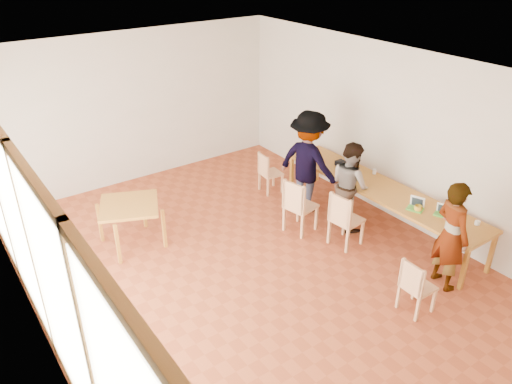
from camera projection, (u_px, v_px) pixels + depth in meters
ground at (253, 268)px, 7.68m from camera, size 8.00×8.00×0.00m
wall_back at (137, 108)px, 9.87m from camera, size 6.00×0.10×3.00m
wall_right at (396, 136)px, 8.52m from camera, size 0.10×8.00×3.00m
window_wall at (32, 251)px, 5.47m from camera, size 0.10×8.00×3.00m
ceiling at (252, 73)px, 6.28m from camera, size 6.00×8.00×0.04m
communal_table at (380, 190)px, 8.49m from camera, size 0.80×4.00×0.75m
side_table at (129, 209)px, 7.97m from camera, size 0.90×0.90×0.75m
chair_near at (415, 282)px, 6.57m from camera, size 0.39×0.39×0.44m
chair_mid at (343, 215)px, 7.96m from camera, size 0.49×0.49×0.51m
chair_far at (297, 201)px, 8.32m from camera, size 0.54×0.54×0.52m
chair_empty at (267, 169)px, 9.69m from camera, size 0.42×0.42×0.44m
chair_spare at (96, 306)px, 6.12m from camera, size 0.54×0.54×0.45m
person_near at (451, 236)px, 6.97m from camera, size 0.54×0.69×1.66m
person_mid at (350, 185)px, 8.47m from camera, size 0.75×0.87×1.55m
person_far at (308, 163)px, 8.88m from camera, size 0.97×1.36×1.90m
laptop_near at (442, 212)px, 7.63m from camera, size 0.24×0.26×0.18m
laptop_mid at (416, 205)px, 7.79m from camera, size 0.28×0.29×0.20m
laptop_far at (354, 175)px, 8.76m from camera, size 0.25×0.27×0.20m
yellow_mug at (418, 209)px, 7.71m from camera, size 0.17×0.17×0.10m
green_bottle at (355, 162)px, 9.03m from camera, size 0.07×0.07×0.28m
clear_glass at (374, 172)px, 8.91m from camera, size 0.07×0.07×0.09m
condiment_cup at (477, 223)px, 7.37m from camera, size 0.08×0.08×0.06m
pink_phone at (446, 218)px, 7.53m from camera, size 0.05×0.10×0.01m
black_pouch at (343, 164)px, 9.19m from camera, size 0.16×0.26×0.09m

